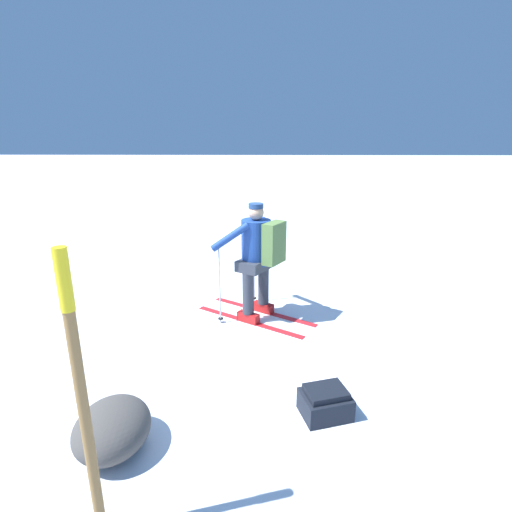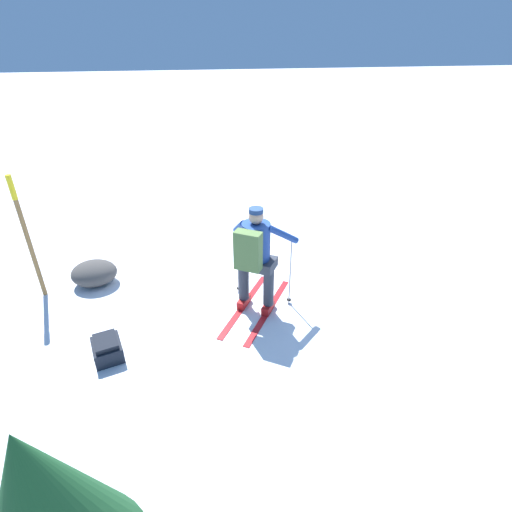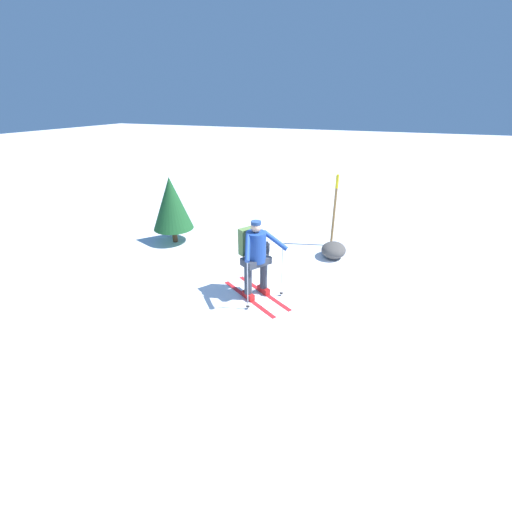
% 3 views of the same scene
% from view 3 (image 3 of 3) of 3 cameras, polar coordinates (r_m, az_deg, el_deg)
% --- Properties ---
extents(ground_plane, '(80.00, 80.00, 0.00)m').
position_cam_3_polar(ground_plane, '(6.76, 6.17, -7.87)').
color(ground_plane, white).
extents(skier, '(1.28, 1.66, 1.59)m').
position_cam_3_polar(skier, '(6.56, -0.16, 0.39)').
color(skier, red).
rests_on(skier, ground_plane).
extents(dropped_backpack, '(0.44, 0.50, 0.27)m').
position_cam_3_polar(dropped_backpack, '(8.78, 0.86, 1.28)').
color(dropped_backpack, black).
rests_on(dropped_backpack, ground_plane).
extents(trail_marker, '(0.08, 0.08, 1.91)m').
position_cam_3_polar(trail_marker, '(9.13, 13.00, 8.14)').
color(trail_marker, olive).
rests_on(trail_marker, ground_plane).
extents(rock_boulder, '(0.70, 0.60, 0.39)m').
position_cam_3_polar(rock_boulder, '(8.73, 12.79, 0.98)').
color(rock_boulder, '#474442').
rests_on(rock_boulder, ground_plane).
extents(pine_tree, '(1.08, 1.08, 1.80)m').
position_cam_3_polar(pine_tree, '(9.45, -13.92, 8.50)').
color(pine_tree, '#4C331E').
rests_on(pine_tree, ground_plane).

